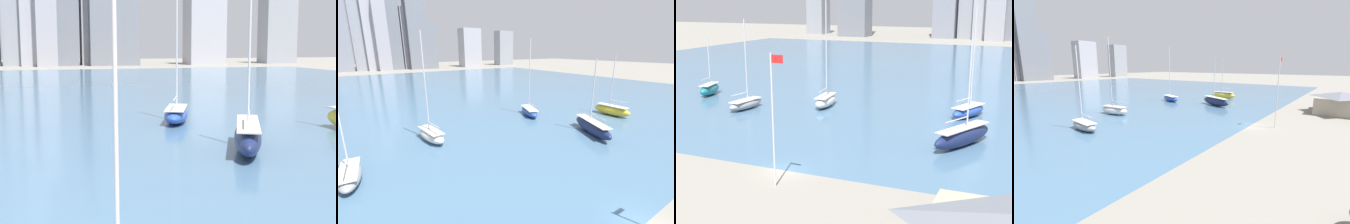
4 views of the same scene
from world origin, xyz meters
TOP-DOWN VIEW (x-y plane):
  - harbor_water at (0.00, 70.00)m, footprint 180.00×140.00m
  - distant_city_skyline at (4.91, 170.42)m, footprint 195.47×22.67m
  - sailboat_white at (-8.49, 27.01)m, footprint 3.18×7.40m
  - sailboat_blue at (12.93, 29.15)m, footprint 4.93×7.73m
  - sailboat_yellow at (27.51, 19.35)m, footprint 2.52×7.89m
  - sailboat_navy at (14.52, 14.96)m, footprint 6.07×10.17m
  - sailboat_gray at (-18.97, 20.70)m, footprint 2.80×7.08m

SIDE VIEW (x-z plane):
  - harbor_water at x=0.00m, z-range 0.00..0.00m
  - sailboat_gray at x=-18.97m, z-range -5.86..7.58m
  - sailboat_blue at x=12.93m, z-range -6.90..8.81m
  - sailboat_white at x=-8.49m, z-range -7.04..9.10m
  - sailboat_yellow at x=27.51m, z-range -5.13..7.39m
  - sailboat_navy at x=14.52m, z-range -4.95..7.29m
  - distant_city_skyline at x=4.91m, z-range -8.18..60.09m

